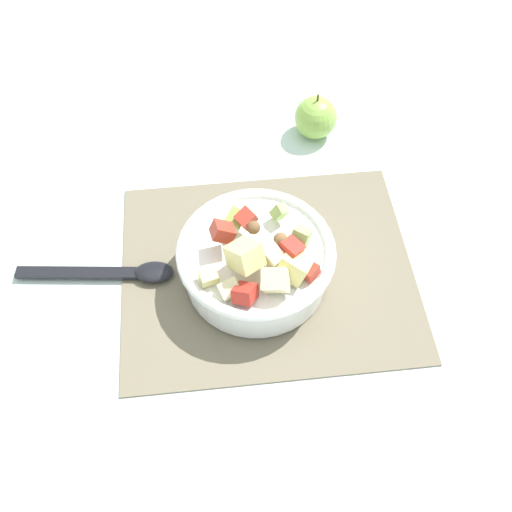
# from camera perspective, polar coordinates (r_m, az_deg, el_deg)

# --- Properties ---
(ground_plane) EXTENTS (2.40, 2.40, 0.00)m
(ground_plane) POSITION_cam_1_polar(r_m,az_deg,el_deg) (0.85, 1.14, -1.40)
(ground_plane) COLOR silver
(placemat) EXTENTS (0.42, 0.35, 0.01)m
(placemat) POSITION_cam_1_polar(r_m,az_deg,el_deg) (0.85, 1.14, -1.29)
(placemat) COLOR #756B56
(placemat) RESTS_ON ground_plane
(salad_bowl) EXTENTS (0.22, 0.22, 0.12)m
(salad_bowl) POSITION_cam_1_polar(r_m,az_deg,el_deg) (0.80, 0.04, -0.44)
(salad_bowl) COLOR white
(salad_bowl) RESTS_ON placemat
(serving_spoon) EXTENTS (0.23, 0.05, 0.01)m
(serving_spoon) POSITION_cam_1_polar(r_m,az_deg,el_deg) (0.85, -13.14, -1.58)
(serving_spoon) COLOR black
(serving_spoon) RESTS_ON placemat
(whole_apple) EXTENTS (0.07, 0.07, 0.08)m
(whole_apple) POSITION_cam_1_polar(r_m,az_deg,el_deg) (1.01, 5.88, 13.36)
(whole_apple) COLOR #8CB74C
(whole_apple) RESTS_ON ground_plane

